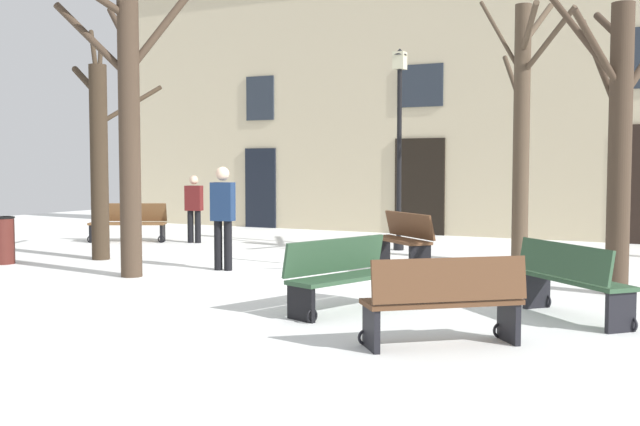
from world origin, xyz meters
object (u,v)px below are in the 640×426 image
at_px(bench_facing_shops, 444,301).
at_px(tree_right_of_center, 618,133).
at_px(tree_left_of_center, 128,111).
at_px(litter_bin, 3,240).
at_px(person_strolling, 194,206).
at_px(bench_near_center_tree, 344,275).
at_px(tree_foreground, 99,151).
at_px(bench_by_litter_bin, 128,222).
at_px(streetlamp, 399,128).
at_px(bench_far_corner, 572,279).
at_px(tree_near_facade, 522,120).
at_px(bench_back_to_back_left, 402,239).
at_px(person_by_shop_door, 223,213).

bearing_deg(bench_facing_shops, tree_right_of_center, -145.50).
xyz_separation_m(tree_left_of_center, litter_bin, (-3.12, 0.17, -2.23)).
bearing_deg(person_strolling, bench_near_center_tree, -55.65).
distance_m(tree_foreground, tree_right_of_center, 9.19).
distance_m(bench_by_litter_bin, bench_facing_shops, 11.74).
distance_m(streetlamp, bench_by_litter_bin, 6.72).
height_order(bench_far_corner, person_strolling, person_strolling).
height_order(tree_foreground, bench_far_corner, tree_foreground).
bearing_deg(bench_facing_shops, streetlamp, -105.65).
xyz_separation_m(tree_foreground, tree_near_facade, (7.31, 2.96, 0.54)).
xyz_separation_m(bench_back_to_back_left, person_strolling, (-5.74, 1.67, 0.36)).
distance_m(tree_near_facade, bench_by_litter_bin, 9.29).
bearing_deg(bench_facing_shops, bench_near_center_tree, -76.06).
bearing_deg(tree_foreground, streetlamp, 41.44).
relative_size(tree_left_of_center, bench_by_litter_bin, 3.08).
distance_m(bench_by_litter_bin, person_by_shop_door, 5.59).
xyz_separation_m(tree_foreground, bench_by_litter_bin, (-1.73, 2.74, -1.60)).
relative_size(tree_left_of_center, tree_near_facade, 1.10).
distance_m(tree_near_facade, streetlamp, 2.96).
xyz_separation_m(bench_near_center_tree, person_by_shop_door, (-3.37, 2.33, 0.54)).
bearing_deg(bench_far_corner, tree_near_facade, -28.04).
bearing_deg(bench_back_to_back_left, tree_left_of_center, -98.36).
bearing_deg(tree_right_of_center, tree_foreground, -178.11).
bearing_deg(bench_back_to_back_left, bench_facing_shops, -25.39).
relative_size(bench_near_center_tree, person_strolling, 1.13).
bearing_deg(bench_far_corner, bench_near_center_tree, 58.96).
xyz_separation_m(streetlamp, bench_facing_shops, (3.48, -7.81, -2.10)).
xyz_separation_m(streetlamp, bench_near_center_tree, (1.81, -6.58, -2.11)).
height_order(tree_foreground, bench_back_to_back_left, tree_foreground).
bearing_deg(tree_near_facade, tree_right_of_center, -54.74).
relative_size(bench_back_to_back_left, person_by_shop_door, 0.86).
bearing_deg(person_strolling, person_by_shop_door, -61.69).
distance_m(litter_bin, bench_near_center_tree, 7.53).
bearing_deg(bench_far_corner, litter_bin, 40.43).
xyz_separation_m(bench_facing_shops, person_strolling, (-8.23, 7.06, 0.39)).
distance_m(tree_left_of_center, person_by_shop_door, 2.30).
relative_size(bench_by_litter_bin, bench_back_to_back_left, 1.17).
height_order(bench_back_to_back_left, person_by_shop_door, person_by_shop_door).
relative_size(tree_foreground, bench_by_litter_bin, 2.53).
relative_size(tree_near_facade, bench_by_litter_bin, 2.80).
bearing_deg(streetlamp, tree_right_of_center, -38.54).
bearing_deg(bench_near_center_tree, bench_by_litter_bin, 75.80).
bearing_deg(bench_back_to_back_left, bench_by_litter_bin, -149.12).
relative_size(bench_back_to_back_left, person_strolling, 0.97).
distance_m(tree_right_of_center, bench_far_corner, 2.80).
relative_size(tree_foreground, tree_near_facade, 0.91).
relative_size(tree_right_of_center, litter_bin, 5.06).
height_order(bench_by_litter_bin, bench_far_corner, same).
bearing_deg(bench_by_litter_bin, person_by_shop_door, -59.73).
bearing_deg(bench_back_to_back_left, bench_near_center_tree, -39.01).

